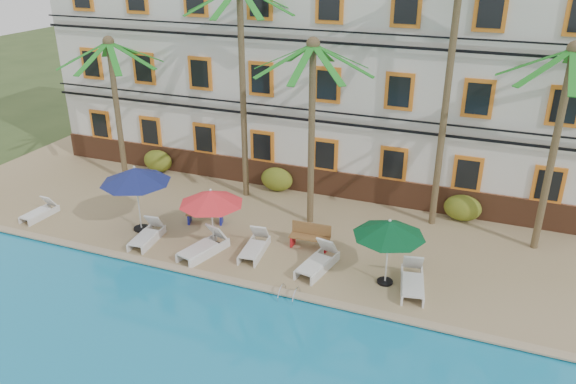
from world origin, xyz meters
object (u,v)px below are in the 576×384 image
at_px(lounger_e, 318,261).
at_px(bench_left, 205,212).
at_px(palm_b, 242,65).
at_px(palm_e, 560,121).
at_px(lounger_d, 255,246).
at_px(pool_ladder, 289,296).
at_px(palm_d, 451,63).
at_px(lounger_a, 40,211).
at_px(palm_a, 114,89).
at_px(bench_right, 310,236).
at_px(lounger_f, 412,280).
at_px(lounger_c, 204,246).
at_px(umbrella_green, 389,229).
at_px(palm_c, 312,107).
at_px(lounger_b, 147,235).
at_px(umbrella_red, 211,198).
at_px(umbrella_blue, 135,176).

bearing_deg(lounger_e, bench_left, 162.27).
bearing_deg(palm_b, palm_e, -1.77).
xyz_separation_m(lounger_d, pool_ladder, (2.16, -2.08, -0.29)).
relative_size(palm_d, lounger_a, 6.18).
height_order(palm_a, bench_right, palm_a).
distance_m(palm_d, lounger_f, 7.94).
xyz_separation_m(lounger_c, lounger_f, (7.47, 0.52, -0.01)).
bearing_deg(palm_d, lounger_f, -89.12).
xyz_separation_m(palm_e, umbrella_green, (-4.67, -4.38, -2.87)).
distance_m(palm_b, lounger_f, 11.02).
height_order(palm_a, lounger_c, palm_a).
bearing_deg(palm_c, palm_e, 7.09).
bearing_deg(pool_ladder, palm_b, 125.02).
bearing_deg(palm_b, bench_right, -38.68).
xyz_separation_m(lounger_b, lounger_d, (4.16, 0.69, 0.01)).
distance_m(palm_c, umbrella_green, 5.77).
height_order(palm_d, umbrella_red, palm_d).
relative_size(palm_d, lounger_b, 5.41).
height_order(palm_a, umbrella_red, palm_a).
xyz_separation_m(umbrella_blue, lounger_d, (4.96, -0.05, -2.02)).
distance_m(umbrella_blue, lounger_f, 10.92).
distance_m(umbrella_red, lounger_a, 8.09).
relative_size(umbrella_blue, umbrella_red, 1.14).
relative_size(palm_a, pool_ladder, 9.06).
relative_size(palm_e, umbrella_blue, 2.79).
bearing_deg(palm_b, umbrella_red, -79.31).
relative_size(palm_a, bench_left, 4.29).
xyz_separation_m(umbrella_red, pool_ladder, (3.78, -1.95, -2.03)).
height_order(palm_d, palm_e, palm_d).
height_order(umbrella_red, pool_ladder, umbrella_red).
relative_size(palm_a, lounger_f, 3.18).
bearing_deg(umbrella_red, bench_left, 127.16).
xyz_separation_m(lounger_b, lounger_f, (9.93, 0.50, 0.03)).
bearing_deg(umbrella_green, palm_c, 139.05).
bearing_deg(lounger_b, lounger_f, 2.86).
distance_m(lounger_f, bench_left, 8.82).
relative_size(lounger_c, lounger_d, 1.12).
height_order(umbrella_green, bench_left, umbrella_green).
bearing_deg(lounger_c, lounger_f, 4.00).
relative_size(lounger_f, bench_right, 1.40).
xyz_separation_m(palm_b, lounger_e, (5.01, -4.76, -5.50)).
bearing_deg(lounger_a, umbrella_green, 1.50).
bearing_deg(bench_left, lounger_b, -119.88).
height_order(umbrella_blue, lounger_c, umbrella_blue).
bearing_deg(palm_a, umbrella_blue, -47.49).
distance_m(umbrella_blue, lounger_a, 5.02).
relative_size(umbrella_blue, lounger_f, 1.28).
bearing_deg(umbrella_red, lounger_e, -0.74).
distance_m(palm_a, lounger_b, 7.68).
distance_m(lounger_e, bench_left, 5.65).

